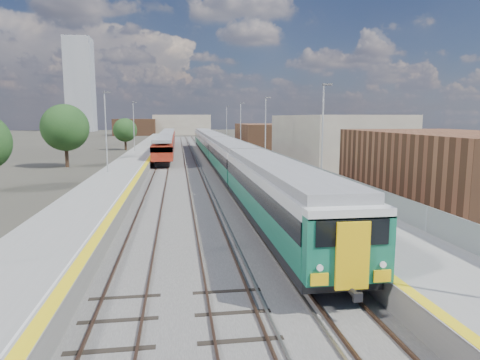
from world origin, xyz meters
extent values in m
plane|color=#47443A|center=(0.00, 50.00, 0.00)|extent=(320.00, 320.00, 0.00)
cube|color=#565451|center=(-2.25, 52.50, 0.03)|extent=(10.50, 155.00, 0.06)
cube|color=#4C3323|center=(0.78, 55.00, 0.11)|extent=(0.07, 160.00, 0.14)
cube|color=#4C3323|center=(2.22, 55.00, 0.11)|extent=(0.07, 160.00, 0.14)
cube|color=#4C3323|center=(-2.72, 55.00, 0.11)|extent=(0.07, 160.00, 0.14)
cube|color=#4C3323|center=(-1.28, 55.00, 0.11)|extent=(0.07, 160.00, 0.14)
cube|color=#4C3323|center=(-6.22, 55.00, 0.11)|extent=(0.07, 160.00, 0.14)
cube|color=#4C3323|center=(-4.78, 55.00, 0.11)|extent=(0.07, 160.00, 0.14)
cube|color=gray|center=(0.45, 55.00, 0.10)|extent=(0.08, 160.00, 0.10)
cube|color=gray|center=(-0.95, 55.00, 0.10)|extent=(0.08, 160.00, 0.10)
cube|color=slate|center=(5.25, 52.50, 0.50)|extent=(4.70, 155.00, 1.00)
cube|color=gray|center=(5.25, 52.50, 1.00)|extent=(4.70, 155.00, 0.03)
cube|color=yellow|center=(3.15, 52.50, 1.02)|extent=(0.40, 155.00, 0.01)
cube|color=gray|center=(7.45, 52.50, 1.60)|extent=(0.06, 155.00, 1.20)
cylinder|color=#9EA0A3|center=(6.60, 22.00, 4.77)|extent=(0.12, 0.12, 7.50)
cube|color=#4C4C4F|center=(6.85, 22.00, 8.42)|extent=(0.70, 0.18, 0.14)
cylinder|color=#9EA0A3|center=(6.60, 42.00, 4.77)|extent=(0.12, 0.12, 7.50)
cube|color=#4C4C4F|center=(6.85, 42.00, 8.42)|extent=(0.70, 0.18, 0.14)
cylinder|color=#9EA0A3|center=(6.60, 62.00, 4.77)|extent=(0.12, 0.12, 7.50)
cube|color=#4C4C4F|center=(6.85, 62.00, 8.42)|extent=(0.70, 0.18, 0.14)
cylinder|color=#9EA0A3|center=(6.60, 82.00, 4.77)|extent=(0.12, 0.12, 7.50)
cube|color=#4C4C4F|center=(6.85, 82.00, 8.42)|extent=(0.70, 0.18, 0.14)
cube|color=slate|center=(-9.05, 52.50, 0.50)|extent=(4.30, 155.00, 1.00)
cube|color=gray|center=(-9.05, 52.50, 1.00)|extent=(4.30, 155.00, 0.03)
cube|color=yellow|center=(-7.15, 52.50, 1.02)|extent=(0.45, 155.00, 0.01)
cube|color=silver|center=(-7.50, 52.50, 1.03)|extent=(0.08, 155.00, 0.01)
cylinder|color=#9EA0A3|center=(-10.20, 34.00, 4.77)|extent=(0.12, 0.12, 7.50)
cube|color=#4C4C4F|center=(-9.95, 34.00, 8.42)|extent=(0.70, 0.18, 0.14)
cylinder|color=#9EA0A3|center=(-10.20, 60.00, 4.77)|extent=(0.12, 0.12, 7.50)
cube|color=#4C4C4F|center=(-9.95, 60.00, 8.42)|extent=(0.70, 0.18, 0.14)
cube|color=brown|center=(14.00, 18.00, 2.60)|extent=(9.00, 16.00, 5.20)
cube|color=gray|center=(16.00, 45.00, 3.20)|extent=(11.00, 22.00, 6.40)
cube|color=brown|center=(13.00, 78.00, 2.40)|extent=(8.00, 18.00, 4.80)
cube|color=gray|center=(-2.00, 150.00, 3.50)|extent=(20.00, 14.00, 7.00)
cube|color=brown|center=(-18.00, 145.00, 2.80)|extent=(14.00, 12.00, 5.60)
cube|color=gray|center=(-45.00, 190.00, 20.00)|extent=(11.00, 11.00, 40.00)
cube|color=black|center=(1.50, 14.67, 0.88)|extent=(2.71, 19.44, 0.46)
cube|color=#11593F|center=(1.50, 14.67, 1.68)|extent=(2.81, 19.44, 1.14)
cube|color=black|center=(1.50, 14.67, 2.57)|extent=(2.87, 19.44, 0.78)
cube|color=silver|center=(1.50, 14.67, 3.19)|extent=(2.81, 19.44, 0.48)
cube|color=gray|center=(1.50, 14.67, 3.61)|extent=(2.49, 19.44, 0.40)
cube|color=black|center=(1.50, 34.61, 0.88)|extent=(2.71, 19.44, 0.46)
cube|color=#11593F|center=(1.50, 34.61, 1.68)|extent=(2.81, 19.44, 1.14)
cube|color=black|center=(1.50, 34.61, 2.57)|extent=(2.87, 19.44, 0.78)
cube|color=silver|center=(1.50, 34.61, 3.19)|extent=(2.81, 19.44, 0.48)
cube|color=gray|center=(1.50, 34.61, 3.61)|extent=(2.49, 19.44, 0.40)
cube|color=black|center=(1.50, 54.55, 0.88)|extent=(2.71, 19.44, 0.46)
cube|color=#11593F|center=(1.50, 54.55, 1.68)|extent=(2.81, 19.44, 1.14)
cube|color=black|center=(1.50, 54.55, 2.57)|extent=(2.87, 19.44, 0.78)
cube|color=silver|center=(1.50, 54.55, 3.19)|extent=(2.81, 19.44, 0.48)
cube|color=gray|center=(1.50, 54.55, 3.61)|extent=(2.49, 19.44, 0.40)
cube|color=black|center=(1.50, 74.50, 0.88)|extent=(2.71, 19.44, 0.46)
cube|color=#11593F|center=(1.50, 74.50, 1.68)|extent=(2.81, 19.44, 1.14)
cube|color=black|center=(1.50, 74.50, 2.57)|extent=(2.87, 19.44, 0.78)
cube|color=silver|center=(1.50, 74.50, 3.19)|extent=(2.81, 19.44, 0.48)
cube|color=gray|center=(1.50, 74.50, 3.61)|extent=(2.49, 19.44, 0.40)
cube|color=#11593F|center=(1.50, 4.70, 2.14)|extent=(2.79, 0.60, 2.09)
cube|color=black|center=(1.50, 4.39, 2.74)|extent=(2.29, 0.06, 0.80)
cube|color=#E9B50F|center=(1.50, 4.33, 2.04)|extent=(1.05, 0.10, 2.09)
cube|color=black|center=(-5.50, 52.21, 0.44)|extent=(1.77, 15.02, 0.61)
cube|color=maroon|center=(-5.50, 52.21, 1.91)|extent=(2.60, 17.67, 1.86)
cube|color=black|center=(-5.50, 52.21, 2.37)|extent=(2.66, 17.67, 0.65)
cube|color=gray|center=(-5.50, 52.21, 3.30)|extent=(2.32, 17.67, 0.37)
cube|color=black|center=(-5.50, 70.38, 0.44)|extent=(1.77, 15.02, 0.61)
cube|color=maroon|center=(-5.50, 70.38, 1.91)|extent=(2.60, 17.67, 1.86)
cube|color=black|center=(-5.50, 70.38, 2.37)|extent=(2.66, 17.67, 0.65)
cube|color=gray|center=(-5.50, 70.38, 3.30)|extent=(2.32, 17.67, 0.37)
cube|color=black|center=(-5.50, 88.54, 0.44)|extent=(1.77, 15.02, 0.61)
cube|color=maroon|center=(-5.50, 88.54, 1.91)|extent=(2.60, 17.67, 1.86)
cube|color=black|center=(-5.50, 88.54, 2.37)|extent=(2.66, 17.67, 0.65)
cube|color=gray|center=(-5.50, 88.54, 3.30)|extent=(2.32, 17.67, 0.37)
cylinder|color=#382619|center=(-17.23, 47.86, 1.36)|extent=(0.44, 0.44, 2.71)
sphere|color=#173D17|center=(-17.23, 47.86, 4.90)|extent=(5.73, 5.73, 5.73)
cylinder|color=#382619|center=(-13.34, 75.57, 1.05)|extent=(0.44, 0.44, 2.10)
sphere|color=#173D17|center=(-13.34, 75.57, 3.78)|extent=(4.42, 4.42, 4.42)
cylinder|color=#382619|center=(22.07, 57.85, 1.07)|extent=(0.44, 0.44, 2.13)
sphere|color=#173D17|center=(22.07, 57.85, 3.85)|extent=(4.50, 4.50, 4.50)
camera|label=1|loc=(-3.61, -7.36, 6.15)|focal=32.00mm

